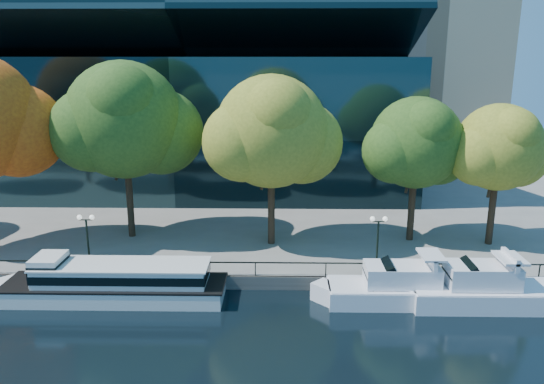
{
  "coord_description": "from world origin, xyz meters",
  "views": [
    {
      "loc": [
        6.84,
        -31.72,
        16.21
      ],
      "look_at": [
        6.1,
        8.0,
        5.89
      ],
      "focal_mm": 35.0,
      "sensor_mm": 36.0,
      "label": 1
    }
  ],
  "objects_px": {
    "tree_4": "(418,145)",
    "tree_5": "(501,149)",
    "cruiser_far": "(481,289)",
    "tree_2": "(127,123)",
    "lamp_1": "(87,229)",
    "cruiser_near": "(402,287)",
    "tour_boat": "(110,281)",
    "tree_3": "(274,134)",
    "lamp_2": "(378,230)"
  },
  "relations": [
    {
      "from": "tree_5",
      "to": "lamp_1",
      "type": "relative_size",
      "value": 2.87
    },
    {
      "from": "cruiser_far",
      "to": "tree_2",
      "type": "distance_m",
      "value": 29.63
    },
    {
      "from": "cruiser_far",
      "to": "tree_4",
      "type": "xyz_separation_m",
      "value": [
        -2.16,
        10.18,
        7.94
      ]
    },
    {
      "from": "cruiser_near",
      "to": "lamp_1",
      "type": "xyz_separation_m",
      "value": [
        -22.23,
        3.31,
        2.9
      ]
    },
    {
      "from": "tour_boat",
      "to": "cruiser_far",
      "type": "relative_size",
      "value": 1.43
    },
    {
      "from": "cruiser_near",
      "to": "tree_2",
      "type": "xyz_separation_m",
      "value": [
        -20.83,
        10.22,
        9.73
      ]
    },
    {
      "from": "tour_boat",
      "to": "tree_2",
      "type": "distance_m",
      "value": 13.87
    },
    {
      "from": "tree_3",
      "to": "tree_4",
      "type": "distance_m",
      "value": 11.79
    },
    {
      "from": "tree_3",
      "to": "tree_4",
      "type": "xyz_separation_m",
      "value": [
        11.69,
        1.14,
        -1.01
      ]
    },
    {
      "from": "tree_3",
      "to": "tree_5",
      "type": "height_order",
      "value": "tree_3"
    },
    {
      "from": "cruiser_near",
      "to": "lamp_2",
      "type": "bearing_deg",
      "value": 109.22
    },
    {
      "from": "tree_4",
      "to": "lamp_1",
      "type": "xyz_separation_m",
      "value": [
        -25.17,
        -6.47,
        -5.14
      ]
    },
    {
      "from": "tree_2",
      "to": "tree_3",
      "type": "distance_m",
      "value": 12.2
    },
    {
      "from": "cruiser_near",
      "to": "tree_4",
      "type": "distance_m",
      "value": 12.99
    },
    {
      "from": "tree_5",
      "to": "tour_boat",
      "type": "bearing_deg",
      "value": -163.32
    },
    {
      "from": "tree_3",
      "to": "lamp_1",
      "type": "xyz_separation_m",
      "value": [
        -13.48,
        -5.33,
        -6.15
      ]
    },
    {
      "from": "cruiser_far",
      "to": "tree_2",
      "type": "relative_size",
      "value": 0.77
    },
    {
      "from": "tour_boat",
      "to": "lamp_1",
      "type": "relative_size",
      "value": 4.05
    },
    {
      "from": "lamp_1",
      "to": "tree_2",
      "type": "bearing_deg",
      "value": 78.52
    },
    {
      "from": "cruiser_far",
      "to": "lamp_2",
      "type": "bearing_deg",
      "value": 149.29
    },
    {
      "from": "tree_3",
      "to": "cruiser_far",
      "type": "bearing_deg",
      "value": -33.13
    },
    {
      "from": "tree_4",
      "to": "tour_boat",
      "type": "bearing_deg",
      "value": -157.08
    },
    {
      "from": "tree_3",
      "to": "cruiser_near",
      "type": "bearing_deg",
      "value": -44.62
    },
    {
      "from": "tree_5",
      "to": "lamp_1",
      "type": "height_order",
      "value": "tree_5"
    },
    {
      "from": "tree_3",
      "to": "tree_4",
      "type": "relative_size",
      "value": 1.15
    },
    {
      "from": "tree_4",
      "to": "lamp_1",
      "type": "height_order",
      "value": "tree_4"
    },
    {
      "from": "cruiser_near",
      "to": "tree_3",
      "type": "bearing_deg",
      "value": 135.38
    },
    {
      "from": "tree_3",
      "to": "lamp_1",
      "type": "relative_size",
      "value": 3.43
    },
    {
      "from": "tree_4",
      "to": "tree_5",
      "type": "height_order",
      "value": "tree_4"
    },
    {
      "from": "cruiser_near",
      "to": "lamp_2",
      "type": "distance_m",
      "value": 4.55
    },
    {
      "from": "tour_boat",
      "to": "cruiser_near",
      "type": "bearing_deg",
      "value": -0.5
    },
    {
      "from": "tree_2",
      "to": "tree_5",
      "type": "xyz_separation_m",
      "value": [
        30.07,
        -1.36,
        -1.88
      ]
    },
    {
      "from": "cruiser_far",
      "to": "tree_4",
      "type": "height_order",
      "value": "tree_4"
    },
    {
      "from": "cruiser_near",
      "to": "tree_5",
      "type": "relative_size",
      "value": 1.04
    },
    {
      "from": "cruiser_near",
      "to": "tree_5",
      "type": "height_order",
      "value": "tree_5"
    },
    {
      "from": "cruiser_near",
      "to": "cruiser_far",
      "type": "bearing_deg",
      "value": -4.53
    },
    {
      "from": "cruiser_far",
      "to": "tree_3",
      "type": "height_order",
      "value": "tree_3"
    },
    {
      "from": "tree_2",
      "to": "tree_3",
      "type": "xyz_separation_m",
      "value": [
        12.07,
        -1.59,
        -0.69
      ]
    },
    {
      "from": "cruiser_far",
      "to": "tree_5",
      "type": "xyz_separation_m",
      "value": [
        4.15,
        9.27,
        7.76
      ]
    },
    {
      "from": "cruiser_far",
      "to": "tree_3",
      "type": "relative_size",
      "value": 0.83
    },
    {
      "from": "lamp_1",
      "to": "cruiser_far",
      "type": "bearing_deg",
      "value": -7.74
    },
    {
      "from": "tree_2",
      "to": "lamp_1",
      "type": "distance_m",
      "value": 9.83
    },
    {
      "from": "tree_2",
      "to": "tree_4",
      "type": "bearing_deg",
      "value": -1.08
    },
    {
      "from": "tree_4",
      "to": "tree_5",
      "type": "distance_m",
      "value": 6.37
    },
    {
      "from": "tree_4",
      "to": "cruiser_far",
      "type": "bearing_deg",
      "value": -78.01
    },
    {
      "from": "tree_5",
      "to": "cruiser_near",
      "type": "bearing_deg",
      "value": -136.2
    },
    {
      "from": "tour_boat",
      "to": "tree_2",
      "type": "xyz_separation_m",
      "value": [
        -1.06,
        10.05,
        9.5
      ]
    },
    {
      "from": "tree_2",
      "to": "tree_5",
      "type": "height_order",
      "value": "tree_2"
    },
    {
      "from": "tree_2",
      "to": "tree_5",
      "type": "bearing_deg",
      "value": -2.59
    },
    {
      "from": "cruiser_near",
      "to": "cruiser_far",
      "type": "distance_m",
      "value": 5.11
    }
  ]
}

